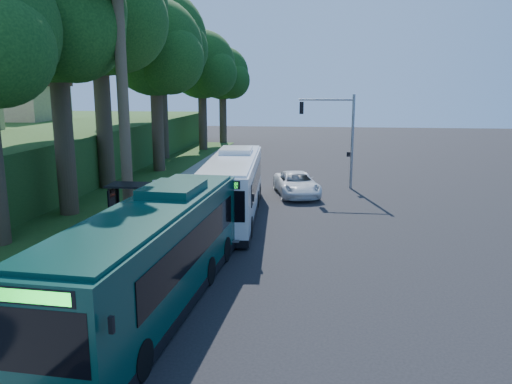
# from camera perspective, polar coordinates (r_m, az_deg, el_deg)

# --- Properties ---
(ground) EXTENTS (140.00, 140.00, 0.00)m
(ground) POSITION_cam_1_polar(r_m,az_deg,el_deg) (28.62, 2.42, -3.31)
(ground) COLOR black
(ground) RESTS_ON ground
(sidewalk) EXTENTS (4.50, 70.00, 0.12)m
(sidewalk) POSITION_cam_1_polar(r_m,az_deg,el_deg) (30.03, -11.63, -2.70)
(sidewalk) COLOR gray
(sidewalk) RESTS_ON ground
(red_curb) EXTENTS (0.25, 30.00, 0.13)m
(red_curb) POSITION_cam_1_polar(r_m,az_deg,el_deg) (25.68, -9.52, -5.11)
(red_curb) COLOR #9F2111
(red_curb) RESTS_ON ground
(grass_verge) EXTENTS (8.00, 70.00, 0.06)m
(grass_verge) POSITION_cam_1_polar(r_m,az_deg,el_deg) (36.63, -17.66, -0.44)
(grass_verge) COLOR #234719
(grass_verge) RESTS_ON ground
(bus_shelter) EXTENTS (3.20, 1.51, 2.55)m
(bus_shelter) POSITION_cam_1_polar(r_m,az_deg,el_deg) (26.99, -13.58, -0.62)
(bus_shelter) COLOR black
(bus_shelter) RESTS_ON ground
(stop_sign_pole) EXTENTS (0.35, 0.06, 3.17)m
(stop_sign_pole) POSITION_cam_1_polar(r_m,az_deg,el_deg) (24.35, -11.24, -1.19)
(stop_sign_pole) COLOR gray
(stop_sign_pole) RESTS_ON ground
(traffic_signal_pole) EXTENTS (4.10, 0.30, 7.00)m
(traffic_signal_pole) POSITION_cam_1_polar(r_m,az_deg,el_deg) (37.71, 9.44, 7.05)
(traffic_signal_pole) COLOR gray
(traffic_signal_pole) RESTS_ON ground
(hillside_backdrop) EXTENTS (24.00, 60.00, 8.80)m
(hillside_backdrop) POSITION_cam_1_polar(r_m,az_deg,el_deg) (51.46, -26.81, 4.97)
(hillside_backdrop) COLOR #234719
(hillside_backdrop) RESTS_ON ground
(tree_0) EXTENTS (8.40, 8.00, 15.70)m
(tree_0) POSITION_cam_1_polar(r_m,az_deg,el_deg) (31.31, -21.89, 17.87)
(tree_0) COLOR #382B1E
(tree_0) RESTS_ON ground
(tree_1) EXTENTS (10.50, 10.00, 18.26)m
(tree_1) POSITION_cam_1_polar(r_m,az_deg,el_deg) (39.08, -17.54, 19.06)
(tree_1) COLOR #382B1E
(tree_1) RESTS_ON ground
(tree_2) EXTENTS (8.82, 8.40, 15.12)m
(tree_2) POSITION_cam_1_polar(r_m,az_deg,el_deg) (45.81, -11.39, 15.39)
(tree_2) COLOR #382B1E
(tree_2) RESTS_ON ground
(tree_3) EXTENTS (10.08, 9.60, 17.28)m
(tree_3) POSITION_cam_1_polar(r_m,az_deg,el_deg) (54.12, -10.82, 16.44)
(tree_3) COLOR #382B1E
(tree_3) RESTS_ON ground
(tree_4) EXTENTS (8.40, 8.00, 14.14)m
(tree_4) POSITION_cam_1_polar(r_m,az_deg,el_deg) (61.07, -6.14, 13.92)
(tree_4) COLOR #382B1E
(tree_4) RESTS_ON ground
(tree_5) EXTENTS (7.35, 7.00, 12.86)m
(tree_5) POSITION_cam_1_polar(r_m,az_deg,el_deg) (68.69, -3.78, 13.09)
(tree_5) COLOR #382B1E
(tree_5) RESTS_ON ground
(white_bus) EXTENTS (3.55, 12.96, 3.82)m
(white_bus) POSITION_cam_1_polar(r_m,az_deg,el_deg) (29.36, -2.62, 0.82)
(white_bus) COLOR white
(white_bus) RESTS_ON ground
(teal_bus) EXTENTS (3.61, 13.31, 3.92)m
(teal_bus) POSITION_cam_1_polar(r_m,az_deg,el_deg) (17.56, -11.55, -6.89)
(teal_bus) COLOR #09332C
(teal_bus) RESTS_ON ground
(pickup) EXTENTS (3.91, 6.28, 1.62)m
(pickup) POSITION_cam_1_polar(r_m,az_deg,el_deg) (35.35, 4.66, 0.94)
(pickup) COLOR white
(pickup) RESTS_ON ground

